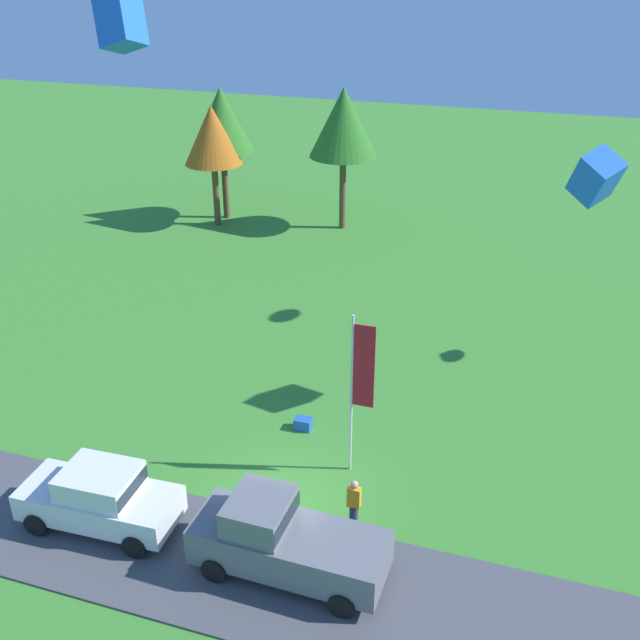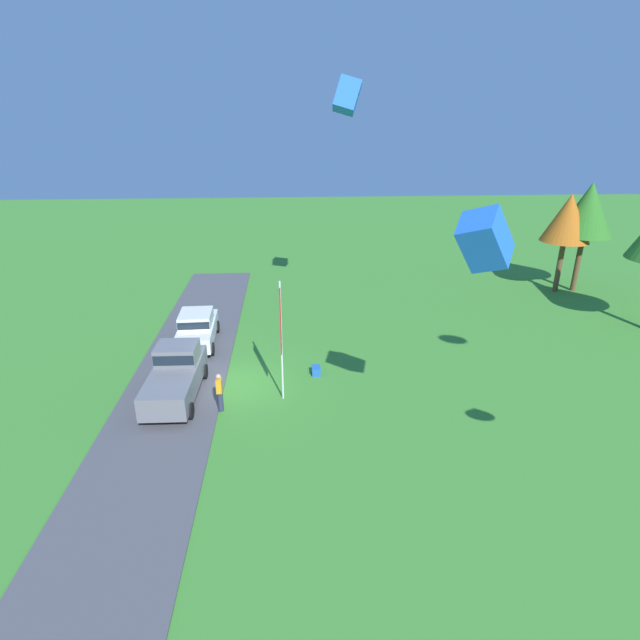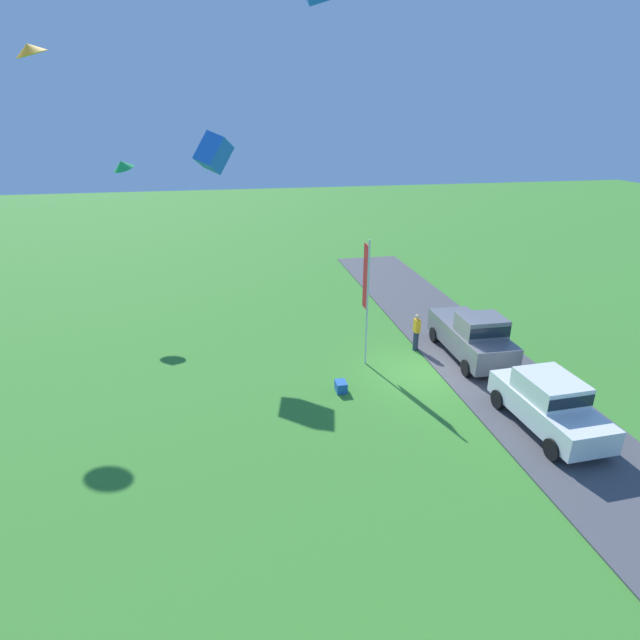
{
  "view_description": "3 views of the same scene",
  "coord_description": "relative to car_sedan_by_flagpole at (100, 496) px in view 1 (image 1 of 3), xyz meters",
  "views": [
    {
      "loc": [
        6.21,
        -15.85,
        14.64
      ],
      "look_at": [
        -0.69,
        5.16,
        3.42
      ],
      "focal_mm": 42.0,
      "sensor_mm": 36.0,
      "label": 1
    },
    {
      "loc": [
        20.27,
        2.51,
        11.27
      ],
      "look_at": [
        0.11,
        3.83,
        3.16
      ],
      "focal_mm": 28.0,
      "sensor_mm": 36.0,
      "label": 2
    },
    {
      "loc": [
        -17.03,
        7.73,
        9.67
      ],
      "look_at": [
        -0.54,
        4.46,
        2.89
      ],
      "focal_mm": 28.0,
      "sensor_mm": 36.0,
      "label": 3
    }
  ],
  "objects": [
    {
      "name": "ground_plane",
      "position": [
        4.57,
        2.43,
        -1.04
      ],
      "size": [
        120.0,
        120.0,
        0.0
      ],
      "primitive_type": "plane",
      "color": "#3D842D"
    },
    {
      "name": "pavement_strip",
      "position": [
        4.57,
        -0.31,
        -1.01
      ],
      "size": [
        36.0,
        4.4,
        0.06
      ],
      "primitive_type": "cube",
      "color": "#4C4C51",
      "rests_on": "ground"
    },
    {
      "name": "car_sedan_by_flagpole",
      "position": [
        0.0,
        0.0,
        0.0
      ],
      "size": [
        4.46,
        2.08,
        1.84
      ],
      "color": "white",
      "rests_on": "ground"
    },
    {
      "name": "car_pickup_far_end",
      "position": [
        5.37,
        -0.03,
        0.07
      ],
      "size": [
        5.04,
        2.13,
        2.14
      ],
      "color": "slate",
      "rests_on": "ground"
    },
    {
      "name": "person_watching_sky",
      "position": [
        6.69,
        1.99,
        -0.16
      ],
      "size": [
        0.36,
        0.24,
        1.71
      ],
      "color": "#2D334C",
      "rests_on": "ground"
    },
    {
      "name": "tree_center_back",
      "position": [
        -7.69,
        25.11,
        4.65
      ],
      "size": [
        3.56,
        3.56,
        7.51
      ],
      "color": "brown",
      "rests_on": "ground"
    },
    {
      "name": "tree_left_of_center",
      "position": [
        -7.66,
        23.8,
        4.09
      ],
      "size": [
        3.21,
        3.21,
        6.78
      ],
      "color": "brown",
      "rests_on": "ground"
    },
    {
      "name": "tree_far_right",
      "position": [
        -0.68,
        25.51,
        4.9
      ],
      "size": [
        3.71,
        3.71,
        7.83
      ],
      "color": "brown",
      "rests_on": "ground"
    },
    {
      "name": "flag_banner",
      "position": [
        6.08,
        4.57,
        2.34
      ],
      "size": [
        0.71,
        0.08,
        5.34
      ],
      "color": "silver",
      "rests_on": "ground"
    },
    {
      "name": "cooler_box",
      "position": [
        3.76,
        6.13,
        -0.84
      ],
      "size": [
        0.56,
        0.4,
        0.4
      ],
      "primitive_type": "cube",
      "color": "blue",
      "rests_on": "ground"
    },
    {
      "name": "kite_box_low_drifter",
      "position": [
        11.82,
        10.27,
        7.22
      ],
      "size": [
        1.71,
        1.93,
        1.96
      ],
      "primitive_type": "cube",
      "rotation": [
        -0.53,
        0.3,
        4.02
      ],
      "color": "blue"
    },
    {
      "name": "kite_box_high_left",
      "position": [
        -2.77,
        8.13,
        11.38
      ],
      "size": [
        1.62,
        1.6,
        2.02
      ],
      "primitive_type": "cube",
      "rotation": [
        0.28,
        0.3,
        3.05
      ],
      "color": "blue"
    }
  ]
}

